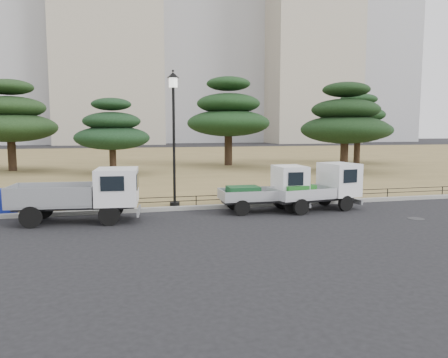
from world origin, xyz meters
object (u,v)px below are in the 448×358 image
object	(u,v)px
truck_large	(84,193)
street_lamp	(174,116)
truck_kei_front	(270,189)
truck_kei_rear	(321,187)

from	to	relation	value
truck_large	street_lamp	distance (m)	4.71
truck_kei_front	truck_kei_rear	distance (m)	2.15
street_lamp	truck_kei_front	bearing A→B (deg)	-20.17
truck_large	truck_kei_rear	world-z (taller)	truck_large
truck_kei_front	street_lamp	size ratio (longest dim) A/B	0.64
truck_large	truck_kei_rear	bearing A→B (deg)	6.55
truck_large	truck_kei_rear	size ratio (longest dim) A/B	1.19
truck_kei_front	street_lamp	xyz separation A→B (m)	(-3.66, 1.35, 2.90)
truck_kei_front	street_lamp	world-z (taller)	street_lamp
truck_large	truck_kei_front	world-z (taller)	truck_large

